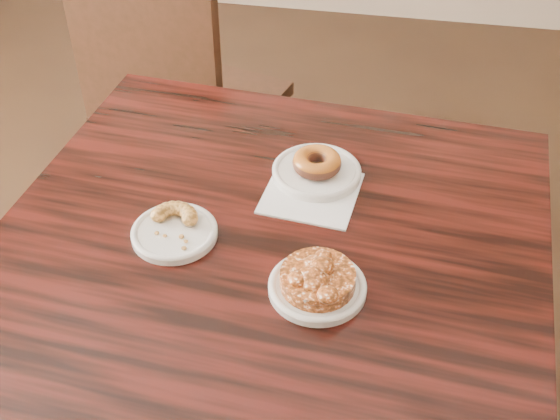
% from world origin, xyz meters
% --- Properties ---
extents(cafe_table, '(1.00, 1.00, 0.75)m').
position_xyz_m(cafe_table, '(0.06, -0.03, 0.38)').
color(cafe_table, black).
rests_on(cafe_table, floor).
extents(chair_far, '(0.59, 0.59, 0.90)m').
position_xyz_m(chair_far, '(-0.34, 0.83, 0.45)').
color(chair_far, black).
rests_on(chair_far, floor).
extents(napkin, '(0.18, 0.18, 0.00)m').
position_xyz_m(napkin, '(0.11, 0.12, 0.75)').
color(napkin, white).
rests_on(napkin, cafe_table).
extents(plate_donut, '(0.17, 0.17, 0.01)m').
position_xyz_m(plate_donut, '(0.11, 0.17, 0.76)').
color(plate_donut, white).
rests_on(plate_donut, napkin).
extents(plate_cruller, '(0.15, 0.15, 0.01)m').
position_xyz_m(plate_cruller, '(-0.10, -0.03, 0.76)').
color(plate_cruller, silver).
rests_on(plate_cruller, cafe_table).
extents(plate_fritter, '(0.15, 0.15, 0.01)m').
position_xyz_m(plate_fritter, '(0.16, -0.11, 0.76)').
color(plate_fritter, silver).
rests_on(plate_fritter, cafe_table).
extents(glazed_donut, '(0.09, 0.09, 0.03)m').
position_xyz_m(glazed_donut, '(0.11, 0.17, 0.78)').
color(glazed_donut, '#995D16').
rests_on(glazed_donut, plate_donut).
extents(apple_fritter, '(0.16, 0.16, 0.04)m').
position_xyz_m(apple_fritter, '(0.16, -0.11, 0.78)').
color(apple_fritter, '#411C06').
rests_on(apple_fritter, plate_fritter).
extents(cruller_fragment, '(0.09, 0.09, 0.03)m').
position_xyz_m(cruller_fragment, '(-0.10, -0.03, 0.77)').
color(cruller_fragment, brown).
rests_on(cruller_fragment, plate_cruller).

